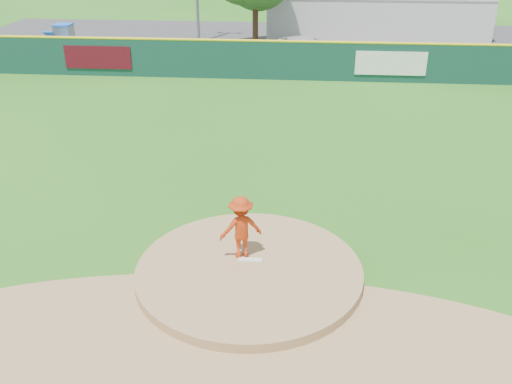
# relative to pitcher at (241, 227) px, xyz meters

# --- Properties ---
(ground) EXTENTS (120.00, 120.00, 0.00)m
(ground) POSITION_rel_pitcher_xyz_m (0.24, -0.49, -1.07)
(ground) COLOR #286B19
(ground) RESTS_ON ground
(pitchers_mound) EXTENTS (5.50, 5.50, 0.50)m
(pitchers_mound) POSITION_rel_pitcher_xyz_m (0.24, -0.49, -1.07)
(pitchers_mound) COLOR #9E774C
(pitchers_mound) RESTS_ON ground
(pitching_rubber) EXTENTS (0.60, 0.15, 0.04)m
(pitching_rubber) POSITION_rel_pitcher_xyz_m (0.24, -0.19, -0.80)
(pitching_rubber) COLOR white
(pitching_rubber) RESTS_ON pitchers_mound
(infield_dirt_arc) EXTENTS (15.40, 15.40, 0.01)m
(infield_dirt_arc) POSITION_rel_pitcher_xyz_m (0.24, -3.49, -1.06)
(infield_dirt_arc) COLOR #9E774C
(infield_dirt_arc) RESTS_ON ground
(parking_lot) EXTENTS (44.00, 16.00, 0.02)m
(parking_lot) POSITION_rel_pitcher_xyz_m (0.24, 26.51, -1.06)
(parking_lot) COLOR #38383A
(parking_lot) RESTS_ON ground
(pitcher) EXTENTS (1.20, 0.95, 1.63)m
(pitcher) POSITION_rel_pitcher_xyz_m (0.00, 0.00, 0.00)
(pitcher) COLOR #BB3310
(pitcher) RESTS_ON pitchers_mound
(van) EXTENTS (5.74, 3.16, 1.52)m
(van) POSITION_rel_pitcher_xyz_m (1.64, 21.01, -0.29)
(van) COLOR silver
(van) RESTS_ON parking_lot
(pool_building_grp) EXTENTS (15.20, 8.20, 3.31)m
(pool_building_grp) POSITION_rel_pitcher_xyz_m (6.24, 31.50, 0.60)
(pool_building_grp) COLOR silver
(pool_building_grp) RESTS_ON ground
(fence_banners) EXTENTS (18.94, 0.04, 1.20)m
(fence_banners) POSITION_rel_pitcher_xyz_m (-1.88, 17.43, -0.07)
(fence_banners) COLOR #510B17
(fence_banners) RESTS_ON ground
(playground_slide) EXTENTS (1.05, 2.95, 1.63)m
(playground_slide) POSITION_rel_pitcher_xyz_m (-13.78, 23.39, -0.24)
(playground_slide) COLOR blue
(playground_slide) RESTS_ON ground
(outfield_fence) EXTENTS (40.00, 0.14, 2.07)m
(outfield_fence) POSITION_rel_pitcher_xyz_m (0.24, 17.51, 0.02)
(outfield_fence) COLOR #123A32
(outfield_fence) RESTS_ON ground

